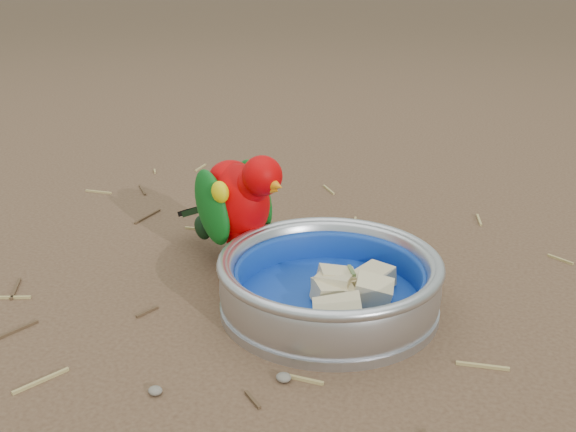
% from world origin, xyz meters
% --- Properties ---
extents(ground, '(60.00, 60.00, 0.00)m').
position_xyz_m(ground, '(0.00, 0.00, 0.00)').
color(ground, brown).
extents(food_bowl, '(0.24, 0.24, 0.02)m').
position_xyz_m(food_bowl, '(0.12, 0.00, 0.01)').
color(food_bowl, '#B2B2BA').
rests_on(food_bowl, ground).
extents(bowl_wall, '(0.24, 0.24, 0.04)m').
position_xyz_m(bowl_wall, '(0.12, 0.00, 0.04)').
color(bowl_wall, '#B2B2BA').
rests_on(bowl_wall, food_bowl).
extents(fruit_wedges, '(0.14, 0.14, 0.03)m').
position_xyz_m(fruit_wedges, '(0.12, 0.00, 0.03)').
color(fruit_wedges, '#C9B788').
rests_on(fruit_wedges, food_bowl).
extents(lory_parrot, '(0.20, 0.16, 0.15)m').
position_xyz_m(lory_parrot, '(-0.02, 0.07, 0.07)').
color(lory_parrot, '#C00001').
rests_on(lory_parrot, ground).
extents(ground_debris, '(0.90, 0.80, 0.01)m').
position_xyz_m(ground_debris, '(-0.03, 0.04, 0.00)').
color(ground_debris, '#A48E53').
rests_on(ground_debris, ground).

